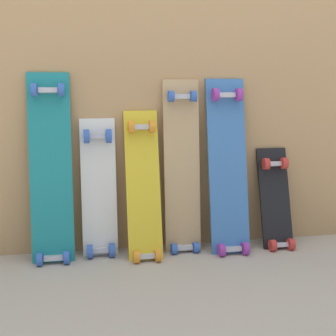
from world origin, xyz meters
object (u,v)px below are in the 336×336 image
object	(u,v)px
skateboard_white	(99,193)
skateboard_natural	(182,173)
skateboard_blue	(228,172)
skateboard_teal	(51,174)
skateboard_black	(276,204)
skateboard_yellow	(144,191)

from	to	relation	value
skateboard_white	skateboard_natural	xyz separation A→B (m)	(0.43, -0.01, 0.09)
skateboard_natural	skateboard_blue	bearing A→B (deg)	-10.46
skateboard_teal	skateboard_white	xyz separation A→B (m)	(0.23, 0.03, -0.11)
skateboard_white	skateboard_black	world-z (taller)	skateboard_white
skateboard_blue	skateboard_natural	bearing A→B (deg)	169.54
skateboard_teal	skateboard_white	size ratio (longest dim) A/B	1.30
skateboard_yellow	skateboard_blue	size ratio (longest dim) A/B	0.84
skateboard_white	skateboard_blue	distance (m)	0.67
skateboard_white	skateboard_black	bearing A→B (deg)	-2.74
skateboard_blue	skateboard_teal	bearing A→B (deg)	178.54
skateboard_natural	skateboard_blue	xyz separation A→B (m)	(0.24, -0.04, 0.00)
skateboard_blue	skateboard_black	distance (m)	0.33
skateboard_blue	skateboard_black	size ratio (longest dim) A/B	1.62
skateboard_teal	skateboard_natural	size ratio (longest dim) A/B	1.03
skateboard_black	skateboard_white	bearing A→B (deg)	177.26
skateboard_yellow	skateboard_black	world-z (taller)	skateboard_yellow
skateboard_natural	skateboard_black	world-z (taller)	skateboard_natural
skateboard_white	skateboard_natural	world-z (taller)	skateboard_natural
skateboard_yellow	skateboard_natural	xyz separation A→B (m)	(0.21, 0.05, 0.08)
skateboard_teal	skateboard_blue	bearing A→B (deg)	-1.46
skateboard_white	skateboard_yellow	xyz separation A→B (m)	(0.22, -0.06, 0.02)
skateboard_teal	skateboard_black	bearing A→B (deg)	-0.91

